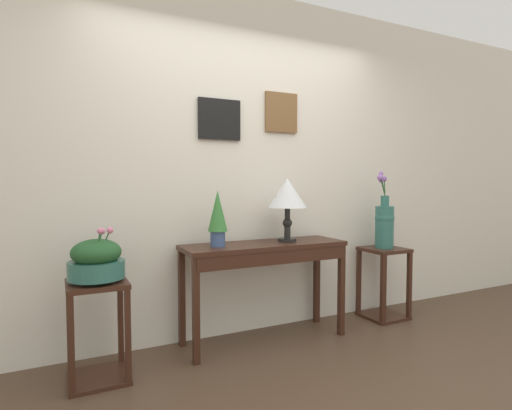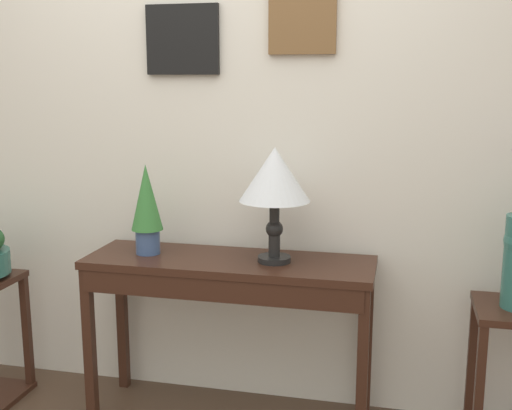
{
  "view_description": "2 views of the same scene",
  "coord_description": "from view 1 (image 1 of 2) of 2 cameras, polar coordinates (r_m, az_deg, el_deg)",
  "views": [
    {
      "loc": [
        -1.37,
        -1.69,
        1.24
      ],
      "look_at": [
        0.02,
        1.13,
        1.07
      ],
      "focal_mm": 28.54,
      "sensor_mm": 36.0,
      "label": 1
    },
    {
      "loc": [
        0.82,
        -1.54,
        1.57
      ],
      "look_at": [
        0.18,
        1.17,
        1.01
      ],
      "focal_mm": 44.61,
      "sensor_mm": 36.0,
      "label": 2
    }
  ],
  "objects": [
    {
      "name": "table_lamp",
      "position": [
        3.25,
        4.43,
        1.37
      ],
      "size": [
        0.31,
        0.31,
        0.51
      ],
      "color": "black",
      "rests_on": "console_table"
    },
    {
      "name": "flower_vase_tall_right",
      "position": [
        3.89,
        17.55,
        -2.27
      ],
      "size": [
        0.17,
        0.17,
        0.7
      ],
      "color": "#2D665B",
      "rests_on": "pedestal_stand_right"
    },
    {
      "name": "potted_plant_on_console",
      "position": [
        3.0,
        -5.39,
        -1.53
      ],
      "size": [
        0.14,
        0.14,
        0.41
      ],
      "color": "#3D5684",
      "rests_on": "console_table"
    },
    {
      "name": "console_table",
      "position": [
        3.18,
        1.39,
        -7.33
      ],
      "size": [
        1.29,
        0.41,
        0.78
      ],
      "color": "#381E14",
      "rests_on": "ground"
    },
    {
      "name": "planter_bowl_wide_left",
      "position": [
        2.73,
        -21.46,
        -7.23
      ],
      "size": [
        0.34,
        0.34,
        0.34
      ],
      "color": "#2D665B",
      "rests_on": "pedestal_stand_left"
    },
    {
      "name": "back_wall_with_art",
      "position": [
        3.39,
        -2.25,
        5.76
      ],
      "size": [
        9.0,
        0.13,
        2.8
      ],
      "color": "silver",
      "rests_on": "ground"
    },
    {
      "name": "pedestal_stand_left",
      "position": [
        2.85,
        -21.28,
        -16.14
      ],
      "size": [
        0.36,
        0.36,
        0.63
      ],
      "color": "#381E14",
      "rests_on": "ground"
    },
    {
      "name": "pedestal_stand_right",
      "position": [
        3.99,
        17.43,
        -10.37
      ],
      "size": [
        0.36,
        0.36,
        0.65
      ],
      "color": "#381E14",
      "rests_on": "ground"
    }
  ]
}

